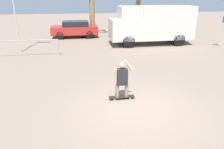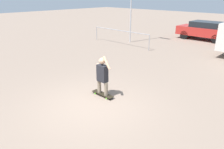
% 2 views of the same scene
% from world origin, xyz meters
% --- Properties ---
extents(ground_plane, '(80.00, 80.00, 0.00)m').
position_xyz_m(ground_plane, '(0.00, 0.00, 0.00)').
color(ground_plane, gray).
extents(skateboard, '(0.97, 0.24, 0.09)m').
position_xyz_m(skateboard, '(-0.30, 0.77, 0.07)').
color(skateboard, black).
rests_on(skateboard, ground_plane).
extents(person_skateboarder, '(0.68, 0.23, 1.48)m').
position_xyz_m(person_skateboarder, '(-0.30, 0.77, 0.85)').
color(person_skateboarder, gray).
rests_on(person_skateboarder, skateboard).
extents(parked_car_red, '(4.14, 1.85, 1.47)m').
position_xyz_m(parked_car_red, '(-1.94, 13.76, 0.79)').
color(parked_car_red, black).
rests_on(parked_car_red, ground_plane).
extents(plaza_railing_segment, '(5.16, 0.05, 1.08)m').
position_xyz_m(plaza_railing_segment, '(-5.57, 7.56, 0.92)').
color(plaza_railing_segment, '#99999E').
rests_on(plaza_railing_segment, ground_plane).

